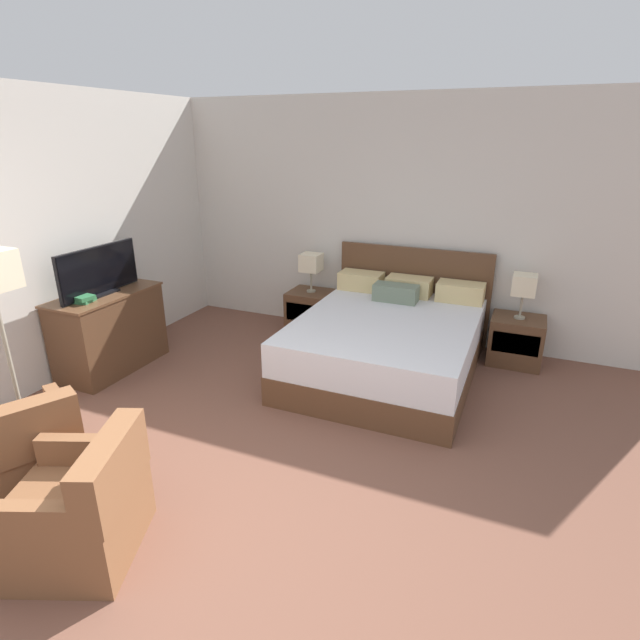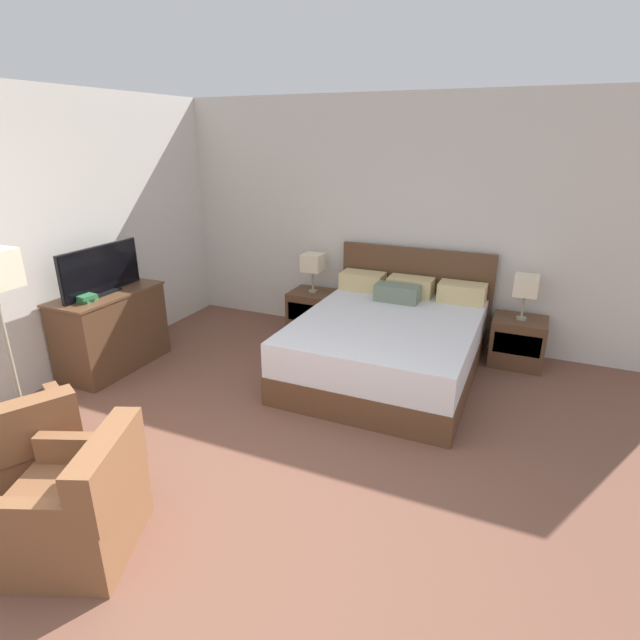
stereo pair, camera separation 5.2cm
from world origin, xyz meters
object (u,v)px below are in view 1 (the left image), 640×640
(nightstand_right, at_px, (516,340))
(table_lamp_left, at_px, (311,263))
(table_lamp_right, at_px, (524,286))
(tv, at_px, (99,271))
(nightstand_left, at_px, (311,311))
(armchair_companion, at_px, (80,511))
(dresser, at_px, (109,330))
(armchair_by_window, at_px, (22,456))
(book_blue_cover, at_px, (81,297))
(book_red_cover, at_px, (81,300))
(bed, at_px, (388,342))

(nightstand_right, height_order, table_lamp_left, table_lamp_left)
(table_lamp_right, height_order, tv, tv)
(tv, bearing_deg, table_lamp_right, 25.09)
(nightstand_left, height_order, armchair_companion, armchair_companion)
(table_lamp_right, distance_m, dresser, 4.26)
(nightstand_left, xyz_separation_m, armchair_by_window, (-0.55, -3.50, 0.03))
(table_lamp_right, xyz_separation_m, armchair_by_window, (-2.93, -3.50, -0.57))
(book_blue_cover, distance_m, armchair_by_window, 1.78)
(nightstand_right, bearing_deg, tv, -154.92)
(tv, xyz_separation_m, book_red_cover, (0.00, -0.27, -0.21))
(nightstand_left, bearing_deg, armchair_companion, -86.59)
(dresser, relative_size, tv, 1.17)
(table_lamp_left, relative_size, table_lamp_right, 1.00)
(table_lamp_right, relative_size, armchair_by_window, 0.51)
(nightstand_left, relative_size, dresser, 0.48)
(bed, xyz_separation_m, tv, (-2.65, -1.04, 0.72))
(table_lamp_right, relative_size, armchair_companion, 0.52)
(bed, distance_m, book_blue_cover, 2.99)
(armchair_by_window, bearing_deg, table_lamp_right, 50.08)
(nightstand_left, distance_m, book_blue_cover, 2.60)
(book_red_cover, relative_size, book_blue_cover, 0.96)
(nightstand_left, distance_m, nightstand_right, 2.37)
(dresser, bearing_deg, book_red_cover, -88.54)
(bed, distance_m, table_lamp_right, 1.50)
(bed, relative_size, dresser, 1.90)
(bed, distance_m, dresser, 2.85)
(nightstand_right, bearing_deg, book_red_cover, -151.64)
(dresser, distance_m, book_blue_cover, 0.53)
(nightstand_right, relative_size, book_blue_cover, 2.20)
(dresser, xyz_separation_m, armchair_companion, (1.69, -1.95, -0.13))
(nightstand_right, distance_m, armchair_companion, 4.31)
(nightstand_left, height_order, armchair_by_window, armchair_by_window)
(table_lamp_right, bearing_deg, dresser, -155.10)
(nightstand_right, height_order, book_blue_cover, book_blue_cover)
(bed, xyz_separation_m, nightstand_right, (1.19, 0.75, -0.08))
(dresser, xyz_separation_m, tv, (0.00, -0.01, 0.62))
(armchair_companion, bearing_deg, table_lamp_left, 93.41)
(bed, xyz_separation_m, table_lamp_right, (1.19, 0.75, 0.53))
(nightstand_right, bearing_deg, dresser, -155.12)
(tv, relative_size, armchair_by_window, 1.03)
(nightstand_left, xyz_separation_m, nightstand_right, (2.37, 0.00, 0.00))
(dresser, bearing_deg, armchair_companion, -49.15)
(nightstand_right, relative_size, table_lamp_left, 1.14)
(armchair_companion, bearing_deg, tv, 131.02)
(bed, height_order, table_lamp_left, bed)
(nightstand_left, bearing_deg, book_red_cover, -125.19)
(armchair_companion, bearing_deg, nightstand_right, 60.05)
(table_lamp_left, distance_m, armchair_companion, 3.79)
(table_lamp_left, height_order, dresser, table_lamp_left)
(table_lamp_left, bearing_deg, nightstand_right, -0.04)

